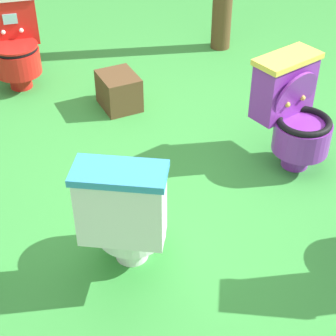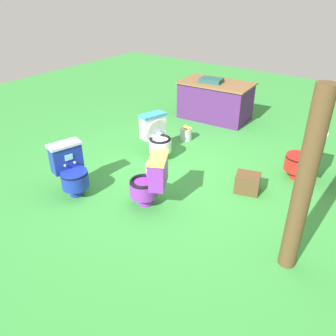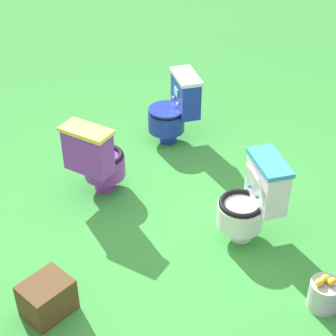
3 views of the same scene
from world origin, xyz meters
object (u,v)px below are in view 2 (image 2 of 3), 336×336
object	(u,v)px
wooden_post	(304,186)
lemon_bucket	(186,134)
toilet_purple	(150,181)
vendor_table	(215,100)
toilet_white	(157,136)
small_crate	(247,183)
toilet_blue	(71,170)
toilet_red	(305,157)

from	to	relation	value
wooden_post	lemon_bucket	size ratio (longest dim) A/B	7.02
toilet_purple	vendor_table	xyz separation A→B (m)	(-0.88, 3.29, 0.02)
vendor_table	lemon_bucket	distance (m)	1.31
wooden_post	lemon_bucket	distance (m)	3.39
toilet_white	small_crate	bearing A→B (deg)	102.79
toilet_blue	toilet_white	bearing A→B (deg)	-173.95
small_crate	toilet_white	bearing A→B (deg)	176.35
toilet_red	lemon_bucket	world-z (taller)	toilet_red
toilet_red	toilet_blue	size ratio (longest dim) A/B	1.00
toilet_red	wooden_post	bearing A→B (deg)	-172.84
toilet_purple	small_crate	size ratio (longest dim) A/B	2.20
toilet_blue	small_crate	xyz separation A→B (m)	(1.95, 1.46, -0.23)
small_crate	toilet_red	bearing A→B (deg)	56.27
vendor_table	wooden_post	bearing A→B (deg)	-50.31
toilet_blue	vendor_table	bearing A→B (deg)	-166.98
toilet_blue	lemon_bucket	xyz separation A→B (m)	(0.29, 2.42, -0.25)
toilet_purple	small_crate	distance (m)	1.40
small_crate	lemon_bucket	distance (m)	1.92
toilet_purple	toilet_white	size ratio (longest dim) A/B	1.00
toilet_red	toilet_purple	bearing A→B (deg)	136.47
toilet_white	lemon_bucket	world-z (taller)	toilet_white
small_crate	lemon_bucket	xyz separation A→B (m)	(-1.66, 0.96, -0.02)
toilet_red	toilet_white	bearing A→B (deg)	101.18
wooden_post	small_crate	world-z (taller)	wooden_post
vendor_table	wooden_post	xyz separation A→B (m)	(2.72, -3.28, 0.58)
toilet_white	lemon_bucket	xyz separation A→B (m)	(0.02, 0.86, -0.26)
toilet_purple	lemon_bucket	world-z (taller)	toilet_purple
wooden_post	toilet_white	bearing A→B (deg)	156.39
wooden_post	toilet_purple	bearing A→B (deg)	-179.64
toilet_blue	wooden_post	world-z (taller)	wooden_post
vendor_table	lemon_bucket	world-z (taller)	vendor_table
vendor_table	small_crate	xyz separation A→B (m)	(1.78, -2.24, -0.26)
vendor_table	lemon_bucket	bearing A→B (deg)	-84.84
small_crate	wooden_post	bearing A→B (deg)	-47.92
small_crate	vendor_table	bearing A→B (deg)	128.51
toilet_blue	lemon_bucket	distance (m)	2.45
vendor_table	toilet_purple	bearing A→B (deg)	-74.99
toilet_white	toilet_red	world-z (taller)	same
toilet_purple	wooden_post	size ratio (longest dim) A/B	0.37
toilet_red	wooden_post	world-z (taller)	wooden_post
toilet_purple	vendor_table	size ratio (longest dim) A/B	0.48
vendor_table	toilet_white	bearing A→B (deg)	-87.49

